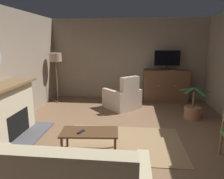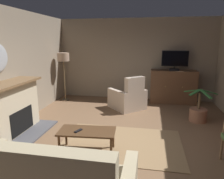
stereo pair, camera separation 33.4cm
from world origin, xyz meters
The scene contains 11 objects.
ground_plane centered at (0.00, 0.00, -0.02)m, with size 5.96×7.58×0.04m, color brown.
wall_back centered at (0.00, 3.54, 1.40)m, with size 5.96×0.10×2.80m, color gray.
rug_central centered at (0.01, 0.00, 0.01)m, with size 2.42×1.61×0.01m, color #8E704C.
fireplace centered at (-2.40, 0.02, 0.56)m, with size 0.95×1.60×1.18m.
tv_cabinet centered at (1.30, 3.19, 0.52)m, with size 1.47×0.57×1.09m.
television centered at (1.30, 3.14, 1.44)m, with size 0.84×0.20×0.64m.
coffee_table centered at (-0.56, -0.43, 0.38)m, with size 1.07×0.58×0.43m.
tv_remote centered at (-0.71, -0.49, 0.44)m, with size 0.17×0.05×0.02m, color black.
armchair_near_window centered at (-0.09, 2.28, 0.32)m, with size 1.25×1.25×1.04m.
potted_plant_leafy_by_curtain centered at (1.80, 1.56, 0.21)m, with size 0.80×0.83×0.86m.
floor_lamp centered at (-2.36, 2.78, 1.40)m, with size 0.39×0.39×1.65m.
Camera 2 is at (0.53, -3.81, 2.02)m, focal length 33.18 mm.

